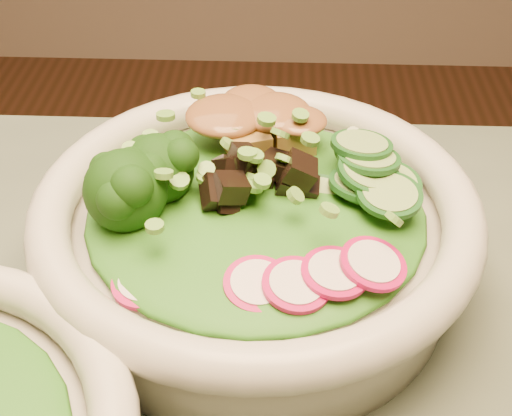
# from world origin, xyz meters

# --- Properties ---
(salad_bowl) EXTENTS (0.27, 0.27, 0.07)m
(salad_bowl) POSITION_xyz_m (-0.19, 0.20, 0.79)
(salad_bowl) COLOR beige
(salad_bowl) RESTS_ON dining_table
(lettuce_bed) EXTENTS (0.20, 0.20, 0.02)m
(lettuce_bed) POSITION_xyz_m (-0.19, 0.20, 0.81)
(lettuce_bed) COLOR #1C6415
(lettuce_bed) RESTS_ON salad_bowl
(broccoli_florets) EXTENTS (0.09, 0.08, 0.04)m
(broccoli_florets) POSITION_xyz_m (-0.25, 0.19, 0.83)
(broccoli_florets) COLOR black
(broccoli_florets) RESTS_ON salad_bowl
(radish_slices) EXTENTS (0.12, 0.06, 0.02)m
(radish_slices) POSITION_xyz_m (-0.18, 0.14, 0.81)
(radish_slices) COLOR #B20D4E
(radish_slices) RESTS_ON salad_bowl
(cucumber_slices) EXTENTS (0.08, 0.08, 0.04)m
(cucumber_slices) POSITION_xyz_m (-0.13, 0.21, 0.82)
(cucumber_slices) COLOR #8EB162
(cucumber_slices) RESTS_ON salad_bowl
(mushroom_heap) EXTENTS (0.08, 0.08, 0.04)m
(mushroom_heap) POSITION_xyz_m (-0.19, 0.22, 0.82)
(mushroom_heap) COLOR black
(mushroom_heap) RESTS_ON salad_bowl
(tofu_cubes) EXTENTS (0.10, 0.08, 0.04)m
(tofu_cubes) POSITION_xyz_m (-0.20, 0.27, 0.82)
(tofu_cubes) COLOR #A47D36
(tofu_cubes) RESTS_ON salad_bowl
(peanut_sauce) EXTENTS (0.07, 0.06, 0.02)m
(peanut_sauce) POSITION_xyz_m (-0.20, 0.27, 0.83)
(peanut_sauce) COLOR brown
(peanut_sauce) RESTS_ON tofu_cubes
(scallion_garnish) EXTENTS (0.19, 0.19, 0.02)m
(scallion_garnish) POSITION_xyz_m (-0.19, 0.20, 0.83)
(scallion_garnish) COLOR #619F38
(scallion_garnish) RESTS_ON salad_bowl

